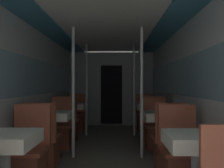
# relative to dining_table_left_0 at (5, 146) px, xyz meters

# --- Properties ---
(wall_left) EXTENTS (0.05, 8.62, 2.19)m
(wall_left) POSITION_rel_dining_table_left_0_xyz_m (-0.37, 1.93, 0.49)
(wall_left) COLOR silver
(wall_left) RESTS_ON ground_plane
(wall_right) EXTENTS (0.05, 8.62, 2.19)m
(wall_right) POSITION_rel_dining_table_left_0_xyz_m (2.18, 1.93, 0.49)
(wall_right) COLOR silver
(wall_right) RESTS_ON ground_plane
(ceiling_panel) EXTENTS (2.55, 8.62, 0.07)m
(ceiling_panel) POSITION_rel_dining_table_left_0_xyz_m (0.91, 1.93, 1.59)
(ceiling_panel) COLOR white
(ceiling_panel) RESTS_ON wall_left
(bulkhead_far) EXTENTS (2.50, 0.09, 2.19)m
(bulkhead_far) POSITION_rel_dining_table_left_0_xyz_m (0.91, 5.16, 0.45)
(bulkhead_far) COLOR gray
(bulkhead_far) RESTS_ON ground_plane
(dining_table_left_0) EXTENTS (0.58, 0.58, 0.76)m
(dining_table_left_0) POSITION_rel_dining_table_left_0_xyz_m (0.00, 0.00, 0.00)
(dining_table_left_0) COLOR #4C4C51
(dining_table_left_0) RESTS_ON ground_plane
(chair_left_far_0) EXTENTS (0.46, 0.46, 0.97)m
(chair_left_far_0) POSITION_rel_dining_table_left_0_xyz_m (0.00, 0.58, -0.34)
(chair_left_far_0) COLOR brown
(chair_left_far_0) RESTS_ON ground_plane
(dining_table_left_1) EXTENTS (0.58, 0.58, 0.76)m
(dining_table_left_1) POSITION_rel_dining_table_left_0_xyz_m (0.00, 1.83, 0.00)
(dining_table_left_1) COLOR #4C4C51
(dining_table_left_1) RESTS_ON ground_plane
(chair_left_near_1) EXTENTS (0.46, 0.46, 0.97)m
(chair_left_near_1) POSITION_rel_dining_table_left_0_xyz_m (0.00, 1.24, -0.34)
(chair_left_near_1) COLOR brown
(chair_left_near_1) RESTS_ON ground_plane
(chair_left_far_1) EXTENTS (0.46, 0.46, 0.97)m
(chair_left_far_1) POSITION_rel_dining_table_left_0_xyz_m (0.00, 2.41, -0.34)
(chair_left_far_1) COLOR brown
(chair_left_far_1) RESTS_ON ground_plane
(support_pole_left_1) EXTENTS (0.05, 0.05, 2.19)m
(support_pole_left_1) POSITION_rel_dining_table_left_0_xyz_m (0.33, 1.83, 0.45)
(support_pole_left_1) COLOR silver
(support_pole_left_1) RESTS_ON ground_plane
(dining_table_left_2) EXTENTS (0.58, 0.58, 0.76)m
(dining_table_left_2) POSITION_rel_dining_table_left_0_xyz_m (0.00, 3.65, 0.00)
(dining_table_left_2) COLOR #4C4C51
(dining_table_left_2) RESTS_ON ground_plane
(chair_left_near_2) EXTENTS (0.46, 0.46, 0.97)m
(chair_left_near_2) POSITION_rel_dining_table_left_0_xyz_m (0.00, 3.07, -0.34)
(chair_left_near_2) COLOR brown
(chair_left_near_2) RESTS_ON ground_plane
(chair_left_far_2) EXTENTS (0.46, 0.46, 0.97)m
(chair_left_far_2) POSITION_rel_dining_table_left_0_xyz_m (0.00, 4.24, -0.34)
(chair_left_far_2) COLOR brown
(chair_left_far_2) RESTS_ON ground_plane
(support_pole_left_2) EXTENTS (0.05, 0.05, 2.19)m
(support_pole_left_2) POSITION_rel_dining_table_left_0_xyz_m (0.33, 3.65, 0.45)
(support_pole_left_2) COLOR silver
(support_pole_left_2) RESTS_ON ground_plane
(dining_table_right_0) EXTENTS (0.58, 0.58, 0.76)m
(dining_table_right_0) POSITION_rel_dining_table_left_0_xyz_m (1.82, 0.00, 0.00)
(dining_table_right_0) COLOR #4C4C51
(dining_table_right_0) RESTS_ON ground_plane
(chair_right_far_0) EXTENTS (0.46, 0.46, 0.97)m
(chair_right_far_0) POSITION_rel_dining_table_left_0_xyz_m (1.82, 0.58, -0.34)
(chair_right_far_0) COLOR brown
(chair_right_far_0) RESTS_ON ground_plane
(dining_table_right_1) EXTENTS (0.58, 0.58, 0.76)m
(dining_table_right_1) POSITION_rel_dining_table_left_0_xyz_m (1.82, 1.83, 0.00)
(dining_table_right_1) COLOR #4C4C51
(dining_table_right_1) RESTS_ON ground_plane
(chair_right_near_1) EXTENTS (0.46, 0.46, 0.97)m
(chair_right_near_1) POSITION_rel_dining_table_left_0_xyz_m (1.82, 1.24, -0.34)
(chair_right_near_1) COLOR brown
(chair_right_near_1) RESTS_ON ground_plane
(chair_right_far_1) EXTENTS (0.46, 0.46, 0.97)m
(chair_right_far_1) POSITION_rel_dining_table_left_0_xyz_m (1.82, 2.41, -0.34)
(chair_right_far_1) COLOR brown
(chair_right_far_1) RESTS_ON ground_plane
(support_pole_right_1) EXTENTS (0.05, 0.05, 2.19)m
(support_pole_right_1) POSITION_rel_dining_table_left_0_xyz_m (1.48, 1.83, 0.45)
(support_pole_right_1) COLOR silver
(support_pole_right_1) RESTS_ON ground_plane
(dining_table_right_2) EXTENTS (0.58, 0.58, 0.76)m
(dining_table_right_2) POSITION_rel_dining_table_left_0_xyz_m (1.82, 3.65, 0.00)
(dining_table_right_2) COLOR #4C4C51
(dining_table_right_2) RESTS_ON ground_plane
(chair_right_near_2) EXTENTS (0.46, 0.46, 0.97)m
(chair_right_near_2) POSITION_rel_dining_table_left_0_xyz_m (1.82, 3.07, -0.34)
(chair_right_near_2) COLOR brown
(chair_right_near_2) RESTS_ON ground_plane
(chair_right_far_2) EXTENTS (0.46, 0.46, 0.97)m
(chair_right_far_2) POSITION_rel_dining_table_left_0_xyz_m (1.82, 4.24, -0.34)
(chair_right_far_2) COLOR brown
(chair_right_far_2) RESTS_ON ground_plane
(support_pole_right_2) EXTENTS (0.05, 0.05, 2.19)m
(support_pole_right_2) POSITION_rel_dining_table_left_0_xyz_m (1.48, 3.65, 0.45)
(support_pole_right_2) COLOR silver
(support_pole_right_2) RESTS_ON ground_plane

